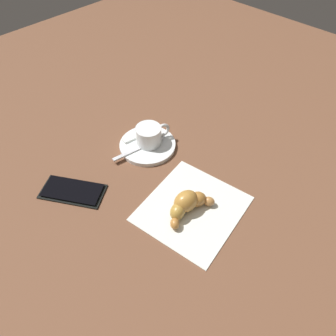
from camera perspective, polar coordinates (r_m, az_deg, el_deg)
ground_plane at (r=0.72m, az=0.68°, el=-0.35°), size 1.80×1.80×0.00m
saucer at (r=0.77m, az=-3.65°, el=4.06°), size 0.13×0.13×0.01m
espresso_cup at (r=0.75m, az=-3.33°, el=5.86°), size 0.06×0.08×0.05m
teaspoon at (r=0.76m, az=-3.69°, el=4.30°), size 0.04×0.14×0.01m
sugar_packet at (r=0.78m, az=-5.66°, el=5.75°), size 0.03×0.07×0.01m
napkin at (r=0.65m, az=4.33°, el=-7.16°), size 0.21×0.22×0.00m
croissant at (r=0.63m, az=3.42°, el=-6.37°), size 0.07×0.11×0.05m
cell_phone at (r=0.70m, az=-16.62°, el=-3.94°), size 0.15×0.12×0.01m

